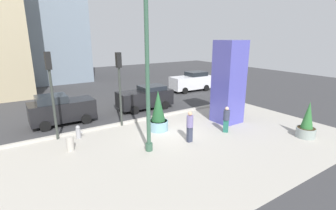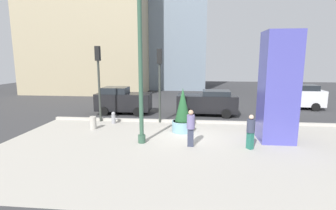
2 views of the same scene
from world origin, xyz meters
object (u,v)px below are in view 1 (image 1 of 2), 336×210
Objects in this scene: pedestrian_on_sidewalk at (190,125)px; pedestrian_crossing at (226,118)px; fire_hydrant at (78,132)px; car_curb_east at (61,109)px; car_intersection at (191,81)px; car_far_lane at (145,97)px; concrete_bollard at (70,144)px; potted_plant_near_right at (307,124)px; potted_plant_near_left at (158,114)px; traffic_light_corner at (119,78)px; art_pillar_blue at (229,82)px; lamp_post at (148,78)px; traffic_light_far_side at (51,82)px.

pedestrian_on_sidewalk is 1.09× the size of pedestrian_crossing.
pedestrian_crossing is at bearing -27.46° from fire_hydrant.
fire_hydrant is 6.25m from pedestrian_on_sidewalk.
car_curb_east is (-0.24, 3.03, 0.60)m from fire_hydrant.
car_intersection reaches higher than car_far_lane.
car_curb_east is (0.52, 4.46, 0.60)m from concrete_bollard.
potted_plant_near_right is 4.43m from pedestrian_crossing.
traffic_light_corner is (-1.55, 1.99, 2.05)m from potted_plant_near_left.
concrete_bollard is 0.19× the size of car_curb_east.
fire_hydrant is at bearing -154.17° from car_intersection.
car_curb_east is at bearing 137.86° from potted_plant_near_right.
art_pillar_blue is 3.08× the size of pedestrian_on_sidewalk.
pedestrian_on_sidewalk reaches higher than concrete_bollard.
car_intersection is 2.79× the size of pedestrian_crossing.
car_curb_east is at bearing 94.50° from fire_hydrant.
lamp_post is at bearing -130.65° from potted_plant_near_left.
car_intersection is at bearing 43.15° from lamp_post.
potted_plant_near_right is (1.76, -4.40, -1.84)m from art_pillar_blue.
fire_hydrant is 1.00× the size of concrete_bollard.
potted_plant_near_left reaches higher than car_far_lane.
traffic_light_corner is at bearing 29.04° from concrete_bollard.
car_curb_east is 0.93× the size of car_far_lane.
pedestrian_on_sidewalk is at bearing -36.27° from traffic_light_far_side.
art_pillar_blue is 6.66m from car_far_lane.
potted_plant_near_left is at bearing 49.35° from lamp_post.
pedestrian_on_sidewalk is at bearing -128.93° from car_intersection.
potted_plant_near_right is 14.88m from car_curb_east.
fire_hydrant is 3.10m from car_curb_east.
traffic_light_far_side reaches higher than fire_hydrant.
potted_plant_near_left is 1.42× the size of pedestrian_on_sidewalk.
pedestrian_crossing is (5.02, -0.35, -2.82)m from lamp_post.
lamp_post reaches higher than car_far_lane.
car_intersection is (8.74, 7.77, -0.07)m from potted_plant_near_left.
car_curb_east is at bearing 112.72° from lamp_post.
lamp_post is at bearing -33.24° from concrete_bollard.
concrete_bollard is at bearing 146.76° from lamp_post.
car_curb_east is 2.50× the size of pedestrian_crossing.
traffic_light_far_side is (-3.55, 4.06, -0.49)m from lamp_post.
car_far_lane is at bearing 70.77° from potted_plant_near_left.
pedestrian_on_sidewalk is (-5.91, 3.09, 0.15)m from potted_plant_near_right.
potted_plant_near_left is 3.25m from traffic_light_corner.
potted_plant_near_left is 4.79m from car_far_lane.
traffic_light_far_side is at bearing -178.55° from traffic_light_corner.
traffic_light_far_side is at bearing 143.73° from pedestrian_on_sidewalk.
traffic_light_far_side reaches higher than pedestrian_crossing.
car_far_lane is (-7.16, -3.24, -0.06)m from car_intersection.
pedestrian_crossing is at bearing -16.75° from concrete_bollard.
concrete_bollard is 0.16× the size of traffic_light_far_side.
potted_plant_near_right is 2.78× the size of fire_hydrant.
potted_plant_near_left is 3.27× the size of concrete_bollard.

